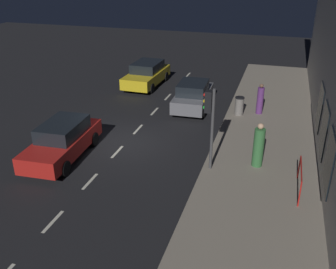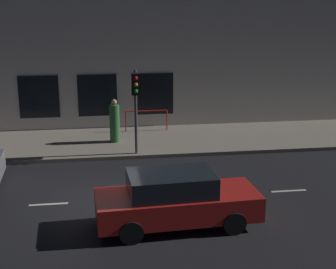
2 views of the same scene
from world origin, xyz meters
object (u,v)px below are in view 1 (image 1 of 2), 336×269
Objects in this scene: traffic_light at (210,112)px; pedestrian_1 at (260,100)px; parked_car_1 at (193,95)px; pedestrian_0 at (258,147)px; trash_bin at (239,106)px; parked_car_2 at (147,74)px; parked_car_0 at (63,140)px.

pedestrian_1 is at bearing 77.28° from traffic_light.
parked_car_1 is 2.24× the size of pedestrian_0.
pedestrian_0 reaches higher than parked_car_1.
pedestrian_1 reaches higher than parked_car_1.
traffic_light is 2.59m from pedestrian_0.
pedestrian_1 is at bearing -3.62° from parked_car_1.
parked_car_1 is 3.74m from pedestrian_1.
pedestrian_1 is 1.68× the size of trash_bin.
trash_bin is (-1.04, -0.50, -0.27)m from pedestrian_1.
traffic_light is 0.72× the size of parked_car_2.
pedestrian_0 is 1.88× the size of trash_bin.
traffic_light reaches higher than pedestrian_0.
parked_car_1 is at bearing -121.35° from parked_car_0.
pedestrian_0 reaches higher than parked_car_2.
parked_car_0 and parked_car_1 have the same top height.
parked_car_2 is at bearing 100.23° from pedestrian_1.
pedestrian_0 is (8.14, -9.39, 0.21)m from parked_car_2.
pedestrian_0 is at bearing -173.41° from parked_car_0.
pedestrian_1 is at bearing -139.60° from parked_car_0.
trash_bin is at bearing -14.54° from parked_car_1.
traffic_light is 12.06m from parked_car_2.
pedestrian_1 reaches higher than parked_car_2.
traffic_light is at bearing -177.58° from parked_car_0.
parked_car_2 is (-6.23, 10.17, -1.77)m from traffic_light.
pedestrian_0 reaches higher than pedestrian_1.
pedestrian_0 is 5.95m from pedestrian_1.
parked_car_2 reaches higher than trash_bin.
parked_car_0 is 9.54m from trash_bin.
traffic_light is 7.37m from parked_car_1.
pedestrian_0 is at bearing 132.41° from parked_car_2.
traffic_light is 6.46m from parked_car_0.
parked_car_0 is 10.78m from parked_car_2.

